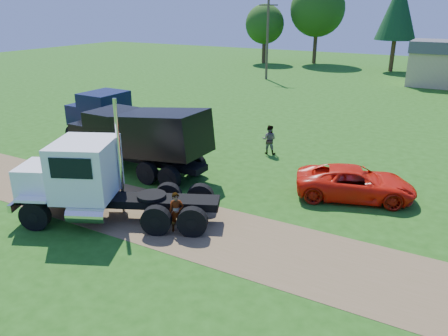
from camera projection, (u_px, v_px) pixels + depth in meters
The scene contains 10 objects.
ground at pixel (227, 237), 16.43m from camera, with size 140.00×140.00×0.00m, color #1F5011.
dirt_track at pixel (227, 237), 16.43m from camera, with size 120.00×4.20×0.01m, color brown.
white_semi_tractor at pixel (89, 181), 17.29m from camera, with size 8.07×5.49×4.85m.
black_dump_truck at pixel (140, 136), 22.11m from camera, with size 8.30×2.73×3.58m.
navy_truck at pixel (114, 119), 26.74m from camera, with size 7.54×2.78×3.22m.
orange_pickup at pixel (355, 183), 19.52m from camera, with size 2.40×5.20×1.44m, color red.
spectator_a at pixel (176, 212), 16.59m from camera, with size 0.58×0.38×1.58m, color #999999.
spectator_b at pixel (269, 140), 25.33m from camera, with size 0.83×0.65×1.72m, color #999999.
tan_shed at pixel (441, 63), 46.47m from camera, with size 6.20×5.40×4.70m.
tree_row at pixel (425, 17), 55.70m from camera, with size 55.95×11.09×11.55m.
Camera 1 is at (6.96, -12.70, 8.18)m, focal length 35.00 mm.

